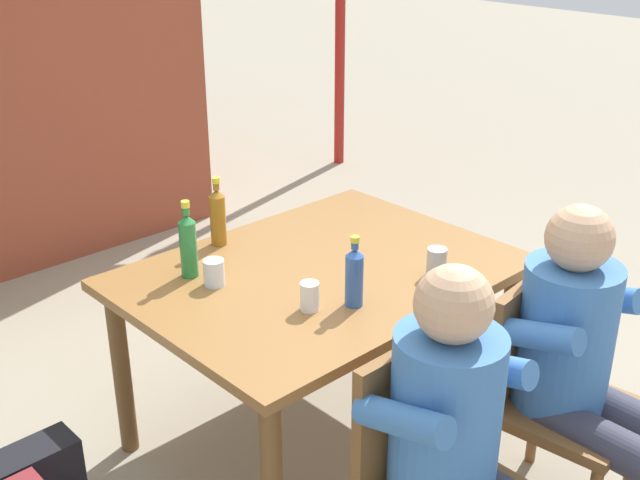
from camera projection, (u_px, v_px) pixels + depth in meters
ground_plane at (320, 432)px, 3.33m from camera, size 24.00×24.00×0.00m
dining_table at (320, 290)px, 3.06m from camera, size 1.43×1.07×0.76m
chair_near_left at (432, 471)px, 2.38m from camera, size 0.44×0.44×0.87m
chair_near_right at (548, 388)px, 2.77m from camera, size 0.49×0.49×0.87m
person_in_white_shirt at (466, 443)px, 2.23m from camera, size 0.47×0.62×1.18m
person_in_plaid_shirt at (585, 359)px, 2.64m from camera, size 0.47×0.62×1.18m
bottle_green at (188, 244)px, 2.92m from camera, size 0.06×0.06×0.30m
bottle_amber at (218, 216)px, 3.18m from camera, size 0.06×0.06×0.29m
bottle_blue at (354, 276)px, 2.72m from camera, size 0.06×0.06×0.26m
cup_white at (310, 296)px, 2.71m from camera, size 0.07×0.07×0.10m
cup_steel at (437, 262)px, 2.95m from camera, size 0.07×0.07×0.11m
cup_glass at (214, 273)px, 2.88m from camera, size 0.08×0.08×0.10m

